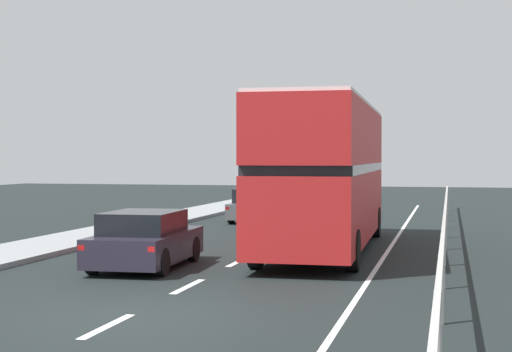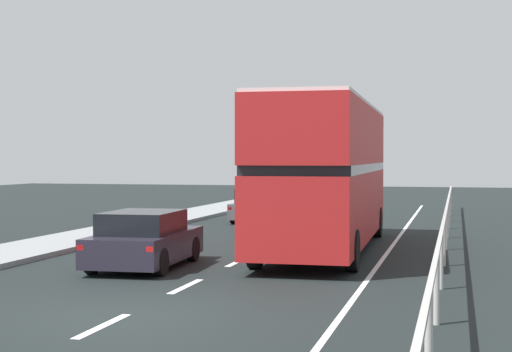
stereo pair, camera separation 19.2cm
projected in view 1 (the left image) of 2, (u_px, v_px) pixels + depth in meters
The scene contains 6 objects.
ground_plane at pixel (136, 315), 13.61m from camera, with size 74.48×120.00×0.10m, color black.
lane_paint_markings at pixel (333, 254), 21.73m from camera, with size 3.72×46.00×0.01m.
bridge_side_railing at pixel (445, 222), 21.08m from camera, with size 0.10×42.00×1.17m.
double_decker_bus_red at pixel (326, 172), 22.60m from camera, with size 2.88×11.31×4.24m.
hatchback_car_near at pixel (145, 240), 19.10m from camera, with size 2.03×4.10×1.39m.
sedan_car_ahead at pixel (257, 206), 32.92m from camera, with size 1.91×4.05×1.39m.
Camera 1 is at (5.29, -12.65, 2.70)m, focal length 54.97 mm.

